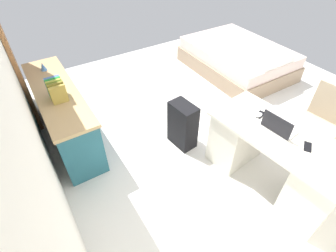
{
  "coord_description": "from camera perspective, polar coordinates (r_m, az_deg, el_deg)",
  "views": [
    {
      "loc": [
        -2.04,
        2.13,
        2.45
      ],
      "look_at": [
        -0.27,
        1.01,
        0.6
      ],
      "focal_mm": 27.34,
      "sensor_mm": 36.0,
      "label": 1
    }
  ],
  "objects": [
    {
      "name": "ground_plane",
      "position": [
        3.84,
        10.65,
        0.88
      ],
      "size": [
        5.56,
        5.56,
        0.0
      ],
      "primitive_type": "plane",
      "color": "silver"
    },
    {
      "name": "wall_back",
      "position": [
        2.36,
        -31.16,
        5.09
      ],
      "size": [
        4.39,
        0.1,
        2.55
      ],
      "primitive_type": "cube",
      "color": "white",
      "rests_on": "ground_plane"
    },
    {
      "name": "door_wooden",
      "position": [
        3.96,
        -31.91,
        14.13
      ],
      "size": [
        0.88,
        0.05,
        2.04
      ],
      "primitive_type": "cube",
      "color": "#936038",
      "rests_on": "ground_plane"
    },
    {
      "name": "desk",
      "position": [
        2.98,
        22.43,
        -6.67
      ],
      "size": [
        1.5,
        0.8,
        0.73
      ],
      "color": "silver",
      "rests_on": "ground_plane"
    },
    {
      "name": "office_chair",
      "position": [
        3.52,
        30.25,
        -0.47
      ],
      "size": [
        0.52,
        0.52,
        0.94
      ],
      "color": "black",
      "rests_on": "ground_plane"
    },
    {
      "name": "credenza",
      "position": [
        3.59,
        -22.3,
        2.49
      ],
      "size": [
        1.8,
        0.48,
        0.75
      ],
      "color": "#235B6B",
      "rests_on": "ground_plane"
    },
    {
      "name": "bed",
      "position": [
        5.09,
        15.2,
        14.31
      ],
      "size": [
        1.91,
        1.42,
        0.58
      ],
      "color": "gray",
      "rests_on": "ground_plane"
    },
    {
      "name": "suitcase_black",
      "position": [
        3.25,
        3.29,
        0.21
      ],
      "size": [
        0.38,
        0.26,
        0.62
      ],
      "primitive_type": "cube",
      "rotation": [
        0.0,
        0.0,
        0.11
      ],
      "color": "black",
      "rests_on": "ground_plane"
    },
    {
      "name": "laptop",
      "position": [
        2.74,
        23.43,
        -0.2
      ],
      "size": [
        0.33,
        0.25,
        0.21
      ],
      "color": "silver",
      "rests_on": "desk"
    },
    {
      "name": "computer_mouse",
      "position": [
        2.88,
        19.55,
        2.33
      ],
      "size": [
        0.07,
        0.11,
        0.03
      ],
      "primitive_type": "ellipsoid",
      "rotation": [
        0.0,
        0.0,
        0.1
      ],
      "color": "white",
      "rests_on": "desk"
    },
    {
      "name": "cell_phone_near_laptop",
      "position": [
        2.71,
        28.7,
        -4.08
      ],
      "size": [
        0.13,
        0.15,
        0.01
      ],
      "primitive_type": "cube",
      "rotation": [
        0.0,
        0.0,
        0.58
      ],
      "color": "black",
      "rests_on": "desk"
    },
    {
      "name": "cell_phone_by_mouse",
      "position": [
        2.91,
        19.84,
        2.42
      ],
      "size": [
        0.1,
        0.15,
        0.01
      ],
      "primitive_type": "cube",
      "rotation": [
        0.0,
        0.0,
        0.3
      ],
      "color": "black",
      "rests_on": "desk"
    },
    {
      "name": "book_row",
      "position": [
        3.16,
        -23.64,
        7.41
      ],
      "size": [
        0.24,
        0.17,
        0.23
      ],
      "color": "#A78E3B",
      "rests_on": "credenza"
    },
    {
      "name": "figurine_small",
      "position": [
        3.85,
        -26.11,
        11.82
      ],
      "size": [
        0.08,
        0.08,
        0.11
      ],
      "primitive_type": "cone",
      "color": "#4C7FBF",
      "rests_on": "credenza"
    }
  ]
}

